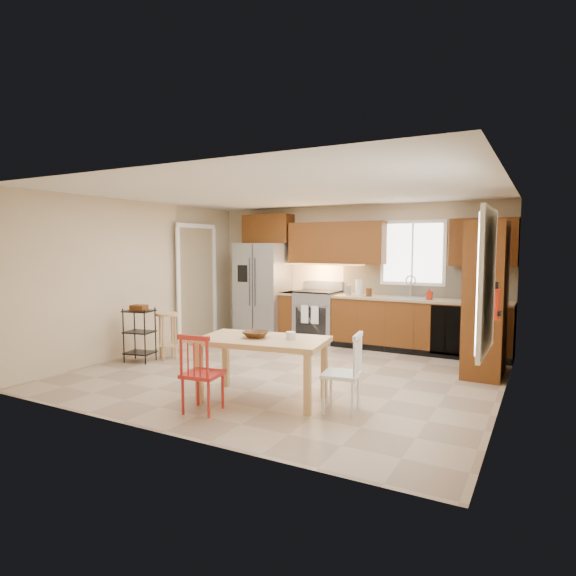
# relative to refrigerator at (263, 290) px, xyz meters

# --- Properties ---
(floor) EXTENTS (5.50, 5.50, 0.00)m
(floor) POSITION_rel_refrigerator_xyz_m (1.70, -2.12, -0.91)
(floor) COLOR tan
(floor) RESTS_ON ground
(ceiling) EXTENTS (5.50, 5.00, 0.02)m
(ceiling) POSITION_rel_refrigerator_xyz_m (1.70, -2.12, 1.59)
(ceiling) COLOR silver
(ceiling) RESTS_ON ground
(wall_back) EXTENTS (5.50, 0.02, 2.50)m
(wall_back) POSITION_rel_refrigerator_xyz_m (1.70, 0.38, 0.34)
(wall_back) COLOR #CCB793
(wall_back) RESTS_ON ground
(wall_front) EXTENTS (5.50, 0.02, 2.50)m
(wall_front) POSITION_rel_refrigerator_xyz_m (1.70, -4.62, 0.34)
(wall_front) COLOR #CCB793
(wall_front) RESTS_ON ground
(wall_left) EXTENTS (0.02, 5.00, 2.50)m
(wall_left) POSITION_rel_refrigerator_xyz_m (-1.05, -2.12, 0.34)
(wall_left) COLOR #CCB793
(wall_left) RESTS_ON ground
(wall_right) EXTENTS (0.02, 5.00, 2.50)m
(wall_right) POSITION_rel_refrigerator_xyz_m (4.45, -2.12, 0.34)
(wall_right) COLOR #CCB793
(wall_right) RESTS_ON ground
(refrigerator) EXTENTS (0.92, 0.75, 1.82)m
(refrigerator) POSITION_rel_refrigerator_xyz_m (0.00, 0.00, 0.00)
(refrigerator) COLOR gray
(refrigerator) RESTS_ON floor
(range_stove) EXTENTS (0.76, 0.63, 0.92)m
(range_stove) POSITION_rel_refrigerator_xyz_m (1.15, 0.06, -0.45)
(range_stove) COLOR gray
(range_stove) RESTS_ON floor
(base_cabinet_narrow) EXTENTS (0.30, 0.60, 0.90)m
(base_cabinet_narrow) POSITION_rel_refrigerator_xyz_m (0.60, 0.08, -0.46)
(base_cabinet_narrow) COLOR #5A2C10
(base_cabinet_narrow) RESTS_ON floor
(base_cabinet_run) EXTENTS (2.92, 0.60, 0.90)m
(base_cabinet_run) POSITION_rel_refrigerator_xyz_m (2.99, 0.08, -0.46)
(base_cabinet_run) COLOR #5A2C10
(base_cabinet_run) RESTS_ON floor
(dishwasher) EXTENTS (0.60, 0.02, 0.78)m
(dishwasher) POSITION_rel_refrigerator_xyz_m (3.55, -0.22, -0.46)
(dishwasher) COLOR black
(dishwasher) RESTS_ON floor
(backsplash) EXTENTS (2.92, 0.03, 0.55)m
(backsplash) POSITION_rel_refrigerator_xyz_m (2.99, 0.36, 0.27)
(backsplash) COLOR #C4B593
(backsplash) RESTS_ON wall_back
(upper_over_fridge) EXTENTS (1.00, 0.35, 0.55)m
(upper_over_fridge) POSITION_rel_refrigerator_xyz_m (0.00, 0.20, 1.19)
(upper_over_fridge) COLOR #5E310F
(upper_over_fridge) RESTS_ON wall_back
(upper_left_block) EXTENTS (1.80, 0.35, 0.75)m
(upper_left_block) POSITION_rel_refrigerator_xyz_m (1.45, 0.20, 0.92)
(upper_left_block) COLOR #5E310F
(upper_left_block) RESTS_ON wall_back
(upper_right_block) EXTENTS (1.00, 0.35, 0.75)m
(upper_right_block) POSITION_rel_refrigerator_xyz_m (3.95, 0.20, 0.92)
(upper_right_block) COLOR #5E310F
(upper_right_block) RESTS_ON wall_back
(window_back) EXTENTS (1.12, 0.04, 1.12)m
(window_back) POSITION_rel_refrigerator_xyz_m (2.80, 0.35, 0.74)
(window_back) COLOR white
(window_back) RESTS_ON wall_back
(sink) EXTENTS (0.62, 0.46, 0.16)m
(sink) POSITION_rel_refrigerator_xyz_m (2.80, 0.08, -0.05)
(sink) COLOR gray
(sink) RESTS_ON base_cabinet_run
(undercab_glow) EXTENTS (1.60, 0.30, 0.01)m
(undercab_glow) POSITION_rel_refrigerator_xyz_m (1.15, 0.17, 0.52)
(undercab_glow) COLOR #FFBF66
(undercab_glow) RESTS_ON wall_back
(soap_bottle) EXTENTS (0.09, 0.09, 0.19)m
(soap_bottle) POSITION_rel_refrigerator_xyz_m (3.18, -0.02, 0.09)
(soap_bottle) COLOR #B6210C
(soap_bottle) RESTS_ON base_cabinet_run
(paper_towel) EXTENTS (0.12, 0.12, 0.28)m
(paper_towel) POSITION_rel_refrigerator_xyz_m (1.95, 0.03, 0.13)
(paper_towel) COLOR white
(paper_towel) RESTS_ON base_cabinet_run
(canister_steel) EXTENTS (0.11, 0.11, 0.18)m
(canister_steel) POSITION_rel_refrigerator_xyz_m (1.75, 0.03, 0.08)
(canister_steel) COLOR gray
(canister_steel) RESTS_ON base_cabinet_run
(canister_wood) EXTENTS (0.10, 0.10, 0.14)m
(canister_wood) POSITION_rel_refrigerator_xyz_m (2.15, -0.00, 0.06)
(canister_wood) COLOR #533116
(canister_wood) RESTS_ON base_cabinet_run
(pantry) EXTENTS (0.50, 0.95, 2.10)m
(pantry) POSITION_rel_refrigerator_xyz_m (4.13, -0.93, 0.14)
(pantry) COLOR #5A2C10
(pantry) RESTS_ON floor
(fire_extinguisher) EXTENTS (0.12, 0.12, 0.36)m
(fire_extinguisher) POSITION_rel_refrigerator_xyz_m (4.33, -1.98, 0.19)
(fire_extinguisher) COLOR #B6210C
(fire_extinguisher) RESTS_ON wall_right
(window_right) EXTENTS (0.04, 1.02, 1.32)m
(window_right) POSITION_rel_refrigerator_xyz_m (4.38, -3.27, 0.54)
(window_right) COLOR white
(window_right) RESTS_ON wall_right
(doorway) EXTENTS (0.04, 0.95, 2.10)m
(doorway) POSITION_rel_refrigerator_xyz_m (-0.97, -0.82, 0.14)
(doorway) COLOR #8C7A59
(doorway) RESTS_ON wall_left
(dining_table) EXTENTS (1.55, 1.02, 0.70)m
(dining_table) POSITION_rel_refrigerator_xyz_m (2.02, -3.31, -0.56)
(dining_table) COLOR tan
(dining_table) RESTS_ON floor
(chair_red) EXTENTS (0.45, 0.45, 0.85)m
(chair_red) POSITION_rel_refrigerator_xyz_m (1.67, -3.96, -0.49)
(chair_red) COLOR #AA211A
(chair_red) RESTS_ON floor
(chair_white) EXTENTS (0.45, 0.45, 0.85)m
(chair_white) POSITION_rel_refrigerator_xyz_m (2.97, -3.26, -0.49)
(chair_white) COLOR white
(chair_white) RESTS_ON floor
(table_bowl) EXTENTS (0.33, 0.33, 0.07)m
(table_bowl) POSITION_rel_refrigerator_xyz_m (1.93, -3.31, -0.20)
(table_bowl) COLOR #533116
(table_bowl) RESTS_ON dining_table
(table_jar) EXTENTS (0.11, 0.11, 0.11)m
(table_jar) POSITION_rel_refrigerator_xyz_m (2.34, -3.22, -0.17)
(table_jar) COLOR white
(table_jar) RESTS_ON dining_table
(bar_stool) EXTENTS (0.38, 0.38, 0.73)m
(bar_stool) POSITION_rel_refrigerator_xyz_m (-0.35, -2.29, -0.55)
(bar_stool) COLOR tan
(bar_stool) RESTS_ON floor
(utility_cart) EXTENTS (0.47, 0.40, 0.83)m
(utility_cart) POSITION_rel_refrigerator_xyz_m (-0.59, -2.64, -0.50)
(utility_cart) COLOR black
(utility_cart) RESTS_ON floor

